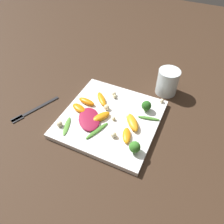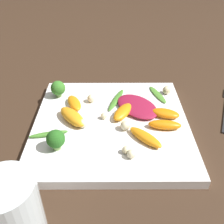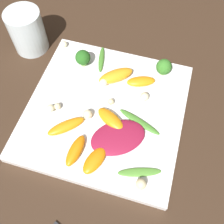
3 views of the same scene
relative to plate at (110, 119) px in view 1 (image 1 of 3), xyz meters
name	(u,v)px [view 1 (image 1 of 3)]	position (x,y,z in m)	size (l,w,h in m)	color
ground_plane	(110,121)	(0.00, 0.00, -0.01)	(2.40, 2.40, 0.00)	#382619
plate	(110,119)	(0.00, 0.00, 0.00)	(0.31, 0.31, 0.02)	white
drinking_glass	(167,82)	(0.13, 0.22, 0.04)	(0.08, 0.08, 0.10)	silver
fork	(31,111)	(-0.27, -0.08, -0.01)	(0.08, 0.17, 0.01)	#262628
radicchio_leaf_0	(89,119)	(-0.06, -0.04, 0.02)	(0.12, 0.12, 0.01)	maroon
orange_segment_0	(102,99)	(-0.06, 0.06, 0.02)	(0.07, 0.07, 0.01)	orange
orange_segment_1	(127,135)	(0.08, -0.05, 0.02)	(0.05, 0.06, 0.01)	orange
orange_segment_2	(79,108)	(-0.11, -0.01, 0.02)	(0.06, 0.04, 0.01)	orange
orange_segment_3	(133,121)	(0.08, 0.00, 0.02)	(0.07, 0.08, 0.02)	orange
orange_segment_4	(87,101)	(-0.10, 0.02, 0.02)	(0.07, 0.03, 0.02)	orange
orange_segment_5	(101,117)	(-0.02, -0.02, 0.02)	(0.05, 0.07, 0.02)	orange
broccoli_floret_0	(135,147)	(0.12, -0.09, 0.03)	(0.03, 0.03, 0.04)	#84AD5B
broccoli_floret_1	(146,106)	(0.10, 0.08, 0.03)	(0.03, 0.03, 0.04)	#84AD5B
arugula_sprig_0	(149,118)	(0.12, 0.04, 0.01)	(0.07, 0.03, 0.01)	#47842D
arugula_sprig_1	(67,126)	(-0.11, -0.10, 0.01)	(0.04, 0.08, 0.00)	#518E33
arugula_sprig_2	(97,131)	(-0.01, -0.07, 0.01)	(0.04, 0.09, 0.01)	#47842D
macadamia_nut_0	(107,107)	(-0.03, 0.03, 0.02)	(0.02, 0.02, 0.02)	beige
macadamia_nut_1	(115,96)	(-0.03, 0.09, 0.02)	(0.01, 0.01, 0.01)	beige
macadamia_nut_2	(114,135)	(0.04, -0.07, 0.02)	(0.02, 0.02, 0.02)	beige
macadamia_nut_3	(128,116)	(0.05, 0.02, 0.02)	(0.02, 0.02, 0.02)	beige
macadamia_nut_4	(114,119)	(0.01, -0.01, 0.02)	(0.01, 0.01, 0.01)	beige
macadamia_nut_5	(114,94)	(-0.03, 0.10, 0.02)	(0.02, 0.02, 0.02)	beige
macadamia_nut_6	(162,101)	(0.13, 0.14, 0.02)	(0.01, 0.01, 0.01)	beige
macadamia_nut_7	(59,124)	(-0.13, -0.10, 0.02)	(0.02, 0.02, 0.02)	beige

